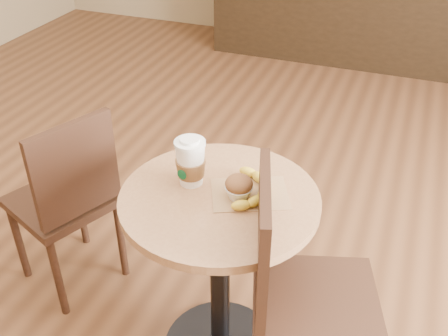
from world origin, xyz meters
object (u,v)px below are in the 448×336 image
Objects in this scene: chair_left at (68,198)px; banana at (251,189)px; muffin at (239,187)px; cafe_table at (220,252)px; chair_right at (297,292)px; coffee_cup at (191,163)px.

banana is at bearing 106.98° from chair_left.
muffin is at bearing -140.83° from banana.
chair_left is at bearing 170.11° from cafe_table.
chair_left is at bearing 171.58° from muffin.
cafe_table is at bearing -162.44° from banana.
cafe_table is 3.12× the size of banana.
coffee_cup is at bearing 57.68° from chair_right.
chair_left reaches higher than cafe_table.
muffin reaches higher than cafe_table.
chair_left is 5.07× the size of coffee_cup.
chair_right reaches higher than cafe_table.
cafe_table is 0.34m from coffee_cup.
cafe_table is 0.89× the size of chair_left.
muffin is (-0.23, 0.08, 0.29)m from chair_right.
muffin is 0.37× the size of banana.
chair_right is (1.00, -0.20, 0.04)m from chair_left.
coffee_cup reaches higher than banana.
chair_left is 0.86m from banana.
chair_left is 9.50× the size of muffin.
cafe_table is 0.29m from muffin.
muffin is 0.05m from banana.
banana is at bearing 13.56° from coffee_cup.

